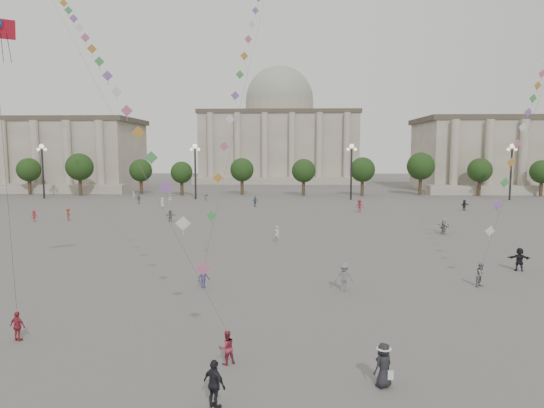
{
  "coord_description": "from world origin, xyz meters",
  "views": [
    {
      "loc": [
        3.18,
        -23.03,
        9.25
      ],
      "look_at": [
        1.92,
        12.0,
        5.43
      ],
      "focal_mm": 32.0,
      "sensor_mm": 36.0,
      "label": 1
    }
  ],
  "objects": [
    {
      "name": "ground",
      "position": [
        0.0,
        0.0,
        0.0
      ],
      "size": [
        360.0,
        360.0,
        0.0
      ],
      "primitive_type": "plane",
      "color": "#555350",
      "rests_on": "ground"
    },
    {
      "name": "hall_central",
      "position": [
        0.0,
        129.22,
        14.23
      ],
      "size": [
        48.3,
        34.3,
        35.5
      ],
      "color": "gray",
      "rests_on": "ground"
    },
    {
      "name": "tree_row",
      "position": [
        0.0,
        78.0,
        5.39
      ],
      "size": [
        137.12,
        5.12,
        8.0
      ],
      "color": "#3A2B1D",
      "rests_on": "ground"
    },
    {
      "name": "lamp_post_far_west",
      "position": [
        -45.0,
        70.0,
        7.35
      ],
      "size": [
        2.0,
        0.9,
        10.65
      ],
      "color": "#262628",
      "rests_on": "ground"
    },
    {
      "name": "lamp_post_mid_west",
      "position": [
        -15.0,
        70.0,
        7.35
      ],
      "size": [
        2.0,
        0.9,
        10.65
      ],
      "color": "#262628",
      "rests_on": "ground"
    },
    {
      "name": "lamp_post_mid_east",
      "position": [
        15.0,
        70.0,
        7.35
      ],
      "size": [
        2.0,
        0.9,
        10.65
      ],
      "color": "#262628",
      "rests_on": "ground"
    },
    {
      "name": "lamp_post_far_east",
      "position": [
        45.0,
        70.0,
        7.35
      ],
      "size": [
        2.0,
        0.9,
        10.65
      ],
      "color": "#262628",
      "rests_on": "ground"
    },
    {
      "name": "person_crowd_0",
      "position": [
        -2.56,
        57.58,
        0.86
      ],
      "size": [
        1.05,
        0.95,
        1.72
      ],
      "primitive_type": "imported",
      "rotation": [
        0.0,
        0.0,
        0.67
      ],
      "color": "#385B7F",
      "rests_on": "ground"
    },
    {
      "name": "person_crowd_2",
      "position": [
        -30.45,
        39.06,
        0.76
      ],
      "size": [
        1.09,
        1.1,
        1.53
      ],
      "primitive_type": "imported",
      "rotation": [
        0.0,
        0.0,
        0.81
      ],
      "color": "maroon",
      "rests_on": "ground"
    },
    {
      "name": "person_crowd_3",
      "position": [
        21.06,
        14.52,
        0.91
      ],
      "size": [
        1.75,
        0.79,
        1.83
      ],
      "primitive_type": "imported",
      "rotation": [
        0.0,
        0.0,
        2.99
      ],
      "color": "black",
      "rests_on": "ground"
    },
    {
      "name": "person_crowd_4",
      "position": [
        -12.51,
        66.45,
        0.93
      ],
      "size": [
        1.44,
        1.72,
        1.85
      ],
      "primitive_type": "imported",
      "rotation": [
        0.0,
        0.0,
        4.1
      ],
      "color": "beige",
      "rests_on": "ground"
    },
    {
      "name": "person_crowd_6",
      "position": [
        6.84,
        8.46,
        0.96
      ],
      "size": [
        1.32,
        0.86,
        1.92
      ],
      "primitive_type": "imported",
      "rotation": [
        0.0,
        0.0,
        6.16
      ],
      "color": "slate",
      "rests_on": "ground"
    },
    {
      "name": "person_crowd_7",
      "position": [
        20.82,
        32.16,
        0.84
      ],
      "size": [
        1.64,
        1.06,
        1.69
      ],
      "primitive_type": "imported",
      "rotation": [
        0.0,
        0.0,
        2.75
      ],
      "color": "silver",
      "rests_on": "ground"
    },
    {
      "name": "person_crowd_9",
      "position": [
        30.69,
        53.54,
        0.84
      ],
      "size": [
        1.6,
        1.18,
        1.68
      ],
      "primitive_type": "imported",
      "rotation": [
        0.0,
        0.0,
        0.5
      ],
      "color": "black",
      "rests_on": "ground"
    },
    {
      "name": "person_crowd_10",
      "position": [
        -26.53,
        68.0,
        0.85
      ],
      "size": [
        0.72,
        0.73,
        1.69
      ],
      "primitive_type": "imported",
      "rotation": [
        0.0,
        0.0,
        2.32
      ],
      "color": "#B8B7B3",
      "rests_on": "ground"
    },
    {
      "name": "person_crowd_12",
      "position": [
        -12.52,
        39.85,
        0.77
      ],
      "size": [
        1.5,
        0.79,
        1.54
      ],
      "primitive_type": "imported",
      "rotation": [
        0.0,
        0.0,
        2.9
      ],
      "color": "slate",
      "rests_on": "ground"
    },
    {
      "name": "person_crowd_13",
      "position": [
        1.93,
        25.6,
        0.85
      ],
      "size": [
        0.74,
        0.66,
        1.71
      ],
      "primitive_type": "imported",
      "rotation": [
        0.0,
        0.0,
        2.62
      ],
      "color": "#B9B8B4",
      "rests_on": "ground"
    },
    {
      "name": "person_crowd_16",
      "position": [
        -23.48,
        61.34,
        0.8
      ],
      "size": [
        0.96,
        0.44,
        1.6
      ],
      "primitive_type": "imported",
      "rotation": [
        0.0,
        0.0,
        0.05
      ],
      "color": "#5B5C5F",
      "rests_on": "ground"
    },
    {
      "name": "person_crowd_17",
      "position": [
        -26.38,
        40.2,
        0.86
      ],
      "size": [
        0.77,
        1.18,
        1.71
      ],
      "primitive_type": "imported",
      "rotation": [
        0.0,
        0.0,
        1.7
      ],
      "color": "#9F452B",
      "rests_on": "ground"
    },
    {
      "name": "person_crowd_18",
      "position": [
        -17.56,
        60.34,
        0.93
      ],
      "size": [
        0.95,
        1.08,
        1.87
      ],
      "primitive_type": "imported",
      "rotation": [
        0.0,
        0.0,
        1.88
      ],
      "color": "white",
      "rests_on": "ground"
    },
    {
      "name": "person_crowd_19",
      "position": [
        20.41,
        31.06,
        0.74
      ],
      "size": [
        1.41,
        1.09,
        1.49
      ],
      "primitive_type": "imported",
      "rotation": [
        0.0,
        0.0,
        0.54
      ],
      "color": "slate",
      "rests_on": "ground"
    },
    {
      "name": "person_crowd_20",
      "position": [
        13.86,
        50.54,
        0.97
      ],
      "size": [
        1.4,
        1.04,
        1.94
      ],
      "primitive_type": "imported",
      "rotation": [
        0.0,
        0.0,
        6.01
      ],
      "color": "maroon",
      "rests_on": "ground"
    },
    {
      "name": "person_crowd_21",
      "position": [
        -17.84,
        55.96,
        0.82
      ],
      "size": [
        0.61,
        0.85,
        1.64
      ],
      "primitive_type": "imported",
      "rotation": [
        0.0,
        0.0,
        4.6
      ],
      "color": "silver",
      "rests_on": "ground"
    },
    {
      "name": "tourist_0",
      "position": [
        -10.09,
        -0.62,
        0.74
      ],
      "size": [
        0.93,
        0.59,
        1.48
      ],
      "primitive_type": "imported",
      "rotation": [
        0.0,
        0.0,
        2.85
      ],
      "color": "#9E2B38",
      "rests_on": "ground"
    },
    {
      "name": "tourist_1",
      "position": [
        0.51,
        -6.49,
        0.9
      ],
      "size": [
        1.1,
        1.0,
        1.8
      ],
      "primitive_type": "imported",
      "rotation": [
        0.0,
        0.0,
        2.48
      ],
      "color": "black",
      "rests_on": "ground"
    },
    {
      "name": "kite_flyer_0",
      "position": [
        0.48,
        -2.83,
        0.75
      ],
      "size": [
        0.91,
        0.85,
        1.5
      ],
      "primitive_type": "imported",
      "rotation": [
        0.0,
        0.0,
        3.65
      ],
      "color": "maroon",
      "rests_on": "ground"
    },
    {
      "name": "kite_flyer_1",
      "position": [
        -2.61,
        8.89,
        0.75
      ],
      "size": [
        1.08,
        1.07,
        1.49
      ],
      "primitive_type": "imported",
      "rotation": [
        0.0,
        0.0,
        0.77
      ],
      "color": "navy",
      "rests_on": "ground"
    },
    {
      "name": "kite_flyer_2",
      "position": [
        16.35,
        9.93,
        0.83
      ],
      "size": [
        1.02,
        0.99,
        1.65
      ],
      "primitive_type": "imported",
      "rotation": [
        0.0,
        0.0,
        0.68
      ],
      "color": "slate",
      "rests_on": "ground"
    },
    {
      "name": "hat_person",
      "position": [
        6.91,
        -4.66,
        0.92
      ],
      "size": [
        1.03,
        0.97,
        1.77
      ],
      "color": "black",
      "rests_on": "ground"
    },
    {
      "name": "kite_train_west",
      "position": [
        -19.06,
        26.11,
        22.87
      ],
      "size": [
        37.24,
        54.31,
        77.88
      ],
      "color": "#3F3F3F",
      "rests_on": "ground"
    }
  ]
}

